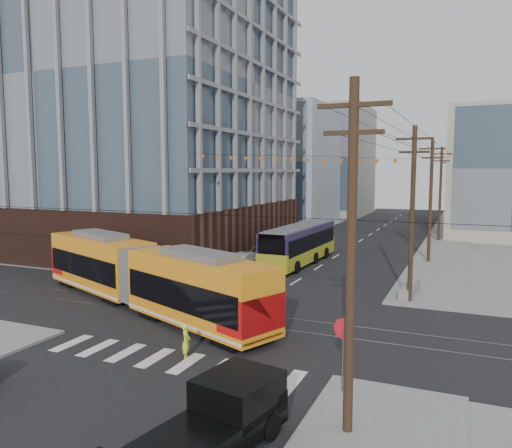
{
  "coord_description": "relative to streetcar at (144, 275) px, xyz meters",
  "views": [
    {
      "loc": [
        11.75,
        -20.82,
        8.28
      ],
      "look_at": [
        -1.42,
        9.76,
        4.7
      ],
      "focal_mm": 35.0,
      "sensor_mm": 36.0,
      "label": 1
    }
  ],
  "objects": [
    {
      "name": "bg_bldg_nw_near",
      "position": [
        -10.83,
        48.36,
        7.01
      ],
      "size": [
        18.0,
        16.0,
        18.0
      ],
      "primitive_type": "cube",
      "color": "#8C99A5",
      "rests_on": "ground"
    },
    {
      "name": "office_building",
      "position": [
        -15.83,
        19.36,
        12.31
      ],
      "size": [
        30.0,
        25.0,
        28.6
      ],
      "primitive_type": "cube",
      "color": "#381E16",
      "rests_on": "ground"
    },
    {
      "name": "utility_pole_near",
      "position": [
        14.67,
        -9.64,
        3.51
      ],
      "size": [
        0.3,
        0.3,
        11.0
      ],
      "primitive_type": "cylinder",
      "color": "black",
      "rests_on": "ground"
    },
    {
      "name": "ground",
      "position": [
        6.17,
        -3.64,
        -1.99
      ],
      "size": [
        160.0,
        160.0,
        0.0
      ],
      "primitive_type": "plane",
      "color": "slate"
    },
    {
      "name": "parked_car_grey",
      "position": [
        0.09,
        17.97,
        -1.35
      ],
      "size": [
        2.7,
        4.8,
        1.27
      ],
      "primitive_type": "imported",
      "rotation": [
        0.0,
        0.0,
        3.28
      ],
      "color": "slate",
      "rests_on": "ground"
    },
    {
      "name": "parked_car_white",
      "position": [
        0.59,
        13.42,
        -1.25
      ],
      "size": [
        2.13,
        5.09,
        1.47
      ],
      "primitive_type": "imported",
      "rotation": [
        0.0,
        0.0,
        3.16
      ],
      "color": "white",
      "rests_on": "ground"
    },
    {
      "name": "parked_car_silver",
      "position": [
        0.46,
        10.79,
        -1.2
      ],
      "size": [
        2.5,
        5.02,
        1.58
      ],
      "primitive_type": "imported",
      "rotation": [
        0.0,
        0.0,
        3.32
      ],
      "color": "#8F97A0",
      "rests_on": "ground"
    },
    {
      "name": "pickup_truck",
      "position": [
        11.23,
        -12.66,
        -1.0
      ],
      "size": [
        3.13,
        6.11,
        1.98
      ],
      "primitive_type": null,
      "rotation": [
        0.0,
        0.0,
        -0.19
      ],
      "color": "black",
      "rests_on": "ground"
    },
    {
      "name": "bg_bldg_nw_far",
      "position": [
        -7.83,
        68.36,
        8.01
      ],
      "size": [
        16.0,
        18.0,
        20.0
      ],
      "primitive_type": "cube",
      "color": "gray",
      "rests_on": "ground"
    },
    {
      "name": "streetcar",
      "position": [
        0.0,
        0.0,
        0.0
      ],
      "size": [
        20.13,
        10.63,
        3.97
      ],
      "primitive_type": null,
      "rotation": [
        0.0,
        0.0,
        -0.4
      ],
      "color": "orange",
      "rests_on": "ground"
    },
    {
      "name": "utility_pole_far",
      "position": [
        14.67,
        52.36,
        3.51
      ],
      "size": [
        0.3,
        0.3,
        11.0
      ],
      "primitive_type": "cylinder",
      "color": "black",
      "rests_on": "ground"
    },
    {
      "name": "stop_sign",
      "position": [
        13.83,
        -6.91,
        -0.63
      ],
      "size": [
        1.06,
        1.06,
        2.72
      ],
      "primitive_type": null,
      "rotation": [
        0.0,
        0.0,
        -0.35
      ],
      "color": "red",
      "rests_on": "ground"
    },
    {
      "name": "city_bus",
      "position": [
        4.09,
        17.43,
        -0.23
      ],
      "size": [
        3.17,
        12.51,
        3.52
      ],
      "primitive_type": null,
      "rotation": [
        0.0,
        0.0,
        -0.04
      ],
      "color": "#27183B",
      "rests_on": "ground"
    },
    {
      "name": "jersey_barrier",
      "position": [
        14.47,
        9.35,
        -1.56
      ],
      "size": [
        1.28,
        4.29,
        0.85
      ],
      "primitive_type": "cube",
      "rotation": [
        0.0,
        0.0,
        -0.08
      ],
      "color": "slate",
      "rests_on": "ground"
    },
    {
      "name": "bg_bldg_ne_near",
      "position": [
        22.17,
        44.36,
        6.01
      ],
      "size": [
        14.0,
        14.0,
        16.0
      ],
      "primitive_type": "cube",
      "color": "gray",
      "rests_on": "ground"
    },
    {
      "name": "pedestrian",
      "position": [
        6.67,
        -6.16,
        -1.19
      ],
      "size": [
        0.58,
        0.68,
        1.59
      ],
      "primitive_type": "imported",
      "rotation": [
        0.0,
        0.0,
        1.98
      ],
      "color": "#DEF833",
      "rests_on": "ground"
    }
  ]
}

